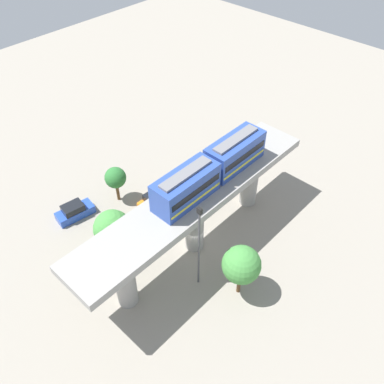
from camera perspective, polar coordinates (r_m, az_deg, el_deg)
ground_plane at (r=44.07m, az=0.33°, el=-7.36°), size 120.00×120.00×0.00m
viaduct at (r=39.82m, az=0.37°, el=-2.10°), size 5.20×28.00×7.60m
train at (r=38.80m, az=2.70°, el=3.21°), size 2.64×13.55×3.24m
parked_car_blue at (r=48.21m, az=-15.90°, el=-2.60°), size 2.43×4.43×1.76m
parked_car_orange at (r=47.89m, az=-5.04°, el=-1.08°), size 2.01×4.29×1.76m
parked_car_yellow at (r=51.35m, az=2.10°, el=2.71°), size 2.69×4.50×1.76m
tree_near_viaduct at (r=47.42m, az=-10.53°, el=1.92°), size 2.46×2.46×4.59m
tree_mid_lot at (r=42.16m, az=-10.93°, el=-4.97°), size 3.86×3.86×5.07m
tree_far_corner at (r=37.62m, az=6.84°, el=-9.96°), size 3.58×3.58×5.90m
signal_post at (r=36.82m, az=0.97°, el=-7.28°), size 0.44×0.28×10.20m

